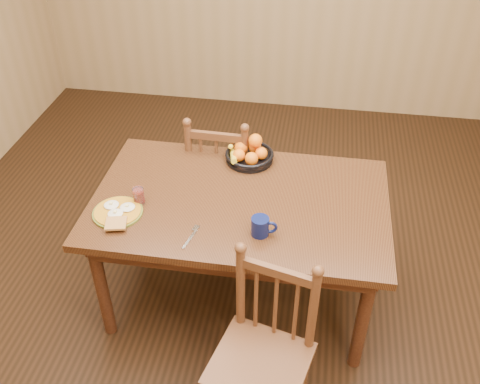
# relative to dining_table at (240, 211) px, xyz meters

# --- Properties ---
(room) EXTENTS (4.52, 5.02, 2.72)m
(room) POSITION_rel_dining_table_xyz_m (0.00, 0.00, 0.68)
(room) COLOR black
(room) RESTS_ON ground
(dining_table) EXTENTS (1.60, 1.00, 0.75)m
(dining_table) POSITION_rel_dining_table_xyz_m (0.00, 0.00, 0.00)
(dining_table) COLOR black
(dining_table) RESTS_ON ground
(chair_far) EXTENTS (0.44, 0.42, 0.94)m
(chair_far) POSITION_rel_dining_table_xyz_m (-0.21, 0.58, -0.21)
(chair_far) COLOR #482915
(chair_far) RESTS_ON ground
(chair_near) EXTENTS (0.51, 0.50, 0.94)m
(chair_near) POSITION_rel_dining_table_xyz_m (0.23, -0.76, -0.21)
(chair_near) COLOR #482915
(chair_near) RESTS_ON ground
(breakfast_plate) EXTENTS (0.26, 0.30, 0.04)m
(breakfast_plate) POSITION_rel_dining_table_xyz_m (-0.61, -0.22, 0.10)
(breakfast_plate) COLOR #59601E
(breakfast_plate) RESTS_ON dining_table
(fork) EXTENTS (0.05, 0.18, 0.00)m
(fork) POSITION_rel_dining_table_xyz_m (-0.19, -0.33, 0.09)
(fork) COLOR silver
(fork) RESTS_ON dining_table
(spoon) EXTENTS (0.06, 0.16, 0.01)m
(spoon) POSITION_rel_dining_table_xyz_m (-0.58, -0.15, 0.09)
(spoon) COLOR silver
(spoon) RESTS_ON dining_table
(coffee_mug) EXTENTS (0.13, 0.09, 0.10)m
(coffee_mug) POSITION_rel_dining_table_xyz_m (0.15, -0.26, 0.14)
(coffee_mug) COLOR #0B123D
(coffee_mug) RESTS_ON dining_table
(juice_glass) EXTENTS (0.06, 0.06, 0.09)m
(juice_glass) POSITION_rel_dining_table_xyz_m (-0.53, -0.11, 0.13)
(juice_glass) COLOR silver
(juice_glass) RESTS_ON dining_table
(fruit_bowl) EXTENTS (0.29, 0.29, 0.17)m
(fruit_bowl) POSITION_rel_dining_table_xyz_m (-0.01, 0.38, 0.13)
(fruit_bowl) COLOR black
(fruit_bowl) RESTS_ON dining_table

